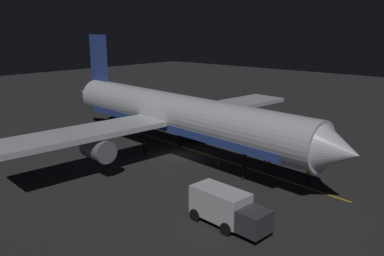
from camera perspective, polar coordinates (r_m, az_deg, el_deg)
ground_plane at (r=43.58m, az=-1.95°, el=-4.16°), size 180.00×180.00×0.20m
apron_guide_stripe at (r=42.67m, az=4.05°, el=-4.45°), size 3.11×28.95×0.01m
airliner at (r=42.83m, az=-2.56°, el=1.91°), size 36.96×40.84×12.68m
baggage_truck at (r=28.56m, az=4.91°, el=-11.35°), size 2.52×6.11×2.54m
catering_truck at (r=50.04m, az=2.63°, el=-0.09°), size 6.75×4.79×2.52m
ground_crew_worker at (r=37.42m, az=16.20°, el=-6.27°), size 0.40×0.40×1.74m
traffic_cone_near_left at (r=41.91m, az=10.37°, el=-4.65°), size 0.50×0.50×0.55m
traffic_cone_near_right at (r=40.64m, az=3.76°, el=-5.04°), size 0.50×0.50×0.55m
traffic_cone_under_wing at (r=41.86m, az=10.91°, el=-4.70°), size 0.50×0.50×0.55m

